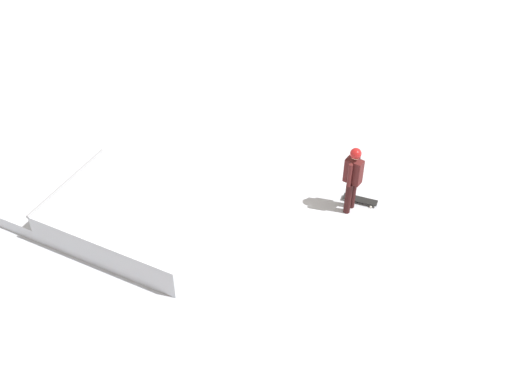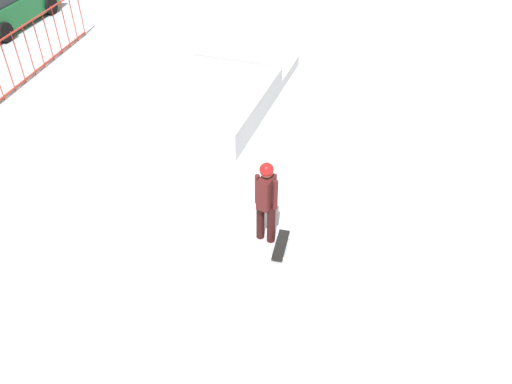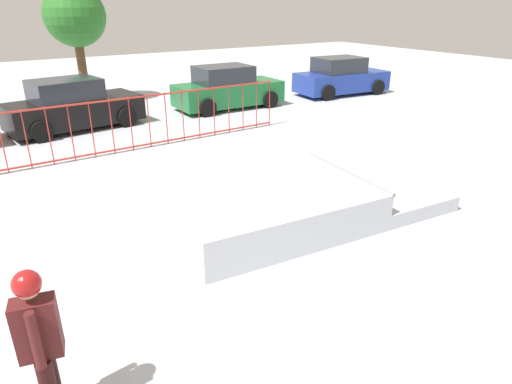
% 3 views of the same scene
% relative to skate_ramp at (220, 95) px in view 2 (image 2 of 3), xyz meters
% --- Properties ---
extents(ground_plane, '(60.00, 60.00, 0.00)m').
position_rel_skate_ramp_xyz_m(ground_plane, '(-1.94, -0.58, -0.32)').
color(ground_plane, '#B2B7C1').
extents(skate_ramp, '(5.58, 3.00, 0.74)m').
position_rel_skate_ramp_xyz_m(skate_ramp, '(0.00, 0.00, 0.00)').
color(skate_ramp, silver).
rests_on(skate_ramp, ground).
extents(skater, '(0.42, 0.43, 1.73)m').
position_rel_skate_ramp_xyz_m(skater, '(-4.64, -2.37, 0.69)').
color(skater, black).
rests_on(skater, ground).
extents(skateboard, '(0.81, 0.28, 0.09)m').
position_rel_skate_ramp_xyz_m(skateboard, '(-4.81, -2.70, -0.24)').
color(skateboard, black).
rests_on(skateboard, ground).
extents(parked_car_green, '(4.11, 1.93, 1.60)m').
position_rel_skate_ramp_xyz_m(parked_car_green, '(3.68, 9.05, 0.41)').
color(parked_car_green, '#196B33').
rests_on(parked_car_green, ground).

